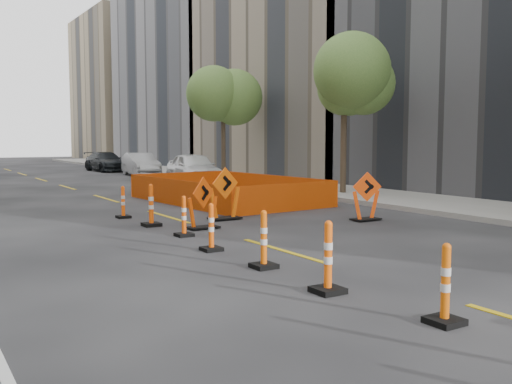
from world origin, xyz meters
TOP-DOWN VIEW (x-y plane):
  - ground_plane at (0.00, 0.00)m, footprint 140.00×140.00m
  - sidewalk_right at (9.00, 12.00)m, footprint 4.00×90.00m
  - bld_right_c at (17.00, 23.80)m, footprint 12.00×16.00m
  - bld_right_d at (17.00, 40.20)m, footprint 12.00×18.00m
  - bld_right_e at (17.00, 58.60)m, footprint 12.00×14.00m
  - tree_r_b at (8.40, 12.00)m, footprint 2.80×2.80m
  - tree_r_c at (8.40, 22.00)m, footprint 2.80×2.80m
  - channelizer_2 at (-0.93, -0.87)m, footprint 0.40×0.40m
  - channelizer_3 at (-1.25, 1.01)m, footprint 0.43×0.43m
  - channelizer_4 at (-1.18, 2.90)m, footprint 0.41×0.41m
  - channelizer_5 at (-1.25, 4.78)m, footprint 0.39×0.39m
  - channelizer_6 at (-0.99, 6.67)m, footprint 0.38×0.38m
  - channelizer_7 at (-1.07, 8.56)m, footprint 0.44×0.44m
  - channelizer_8 at (-1.19, 10.44)m, footprint 0.37×0.37m
  - chevron_sign_left at (-0.12, 7.44)m, footprint 1.02×0.84m
  - chevron_sign_center at (1.15, 8.60)m, footprint 1.08×0.76m
  - chevron_sign_right at (4.42, 6.35)m, footprint 1.06×0.87m
  - safety_fence at (3.44, 12.68)m, footprint 4.70×7.45m
  - parked_car_near at (5.94, 20.62)m, footprint 2.49×4.90m
  - parked_car_mid at (5.92, 28.10)m, footprint 1.95×4.44m
  - parked_car_far at (5.65, 34.29)m, footprint 2.20×4.78m

SIDE VIEW (x-z plane):
  - ground_plane at x=0.00m, z-range 0.00..0.00m
  - sidewalk_right at x=9.00m, z-range 0.00..0.15m
  - safety_fence at x=3.44m, z-range 0.00..0.90m
  - channelizer_8 at x=-1.19m, z-range 0.00..0.93m
  - channelizer_6 at x=-0.99m, z-range 0.00..0.96m
  - channelizer_5 at x=-1.25m, z-range 0.00..0.98m
  - channelizer_2 at x=-0.93m, z-range 0.00..1.02m
  - channelizer_4 at x=-1.18m, z-range 0.00..1.04m
  - channelizer_3 at x=-1.25m, z-range 0.00..1.09m
  - channelizer_7 at x=-1.07m, z-range 0.00..1.12m
  - chevron_sign_left at x=-0.12m, z-range 0.00..1.33m
  - parked_car_far at x=5.65m, z-range 0.00..1.36m
  - chevron_sign_right at x=4.42m, z-range 0.00..1.37m
  - parked_car_mid at x=5.92m, z-range 0.00..1.42m
  - chevron_sign_center at x=1.15m, z-range 0.00..1.49m
  - parked_car_near at x=5.94m, z-range 0.00..1.60m
  - tree_r_b at x=8.40m, z-range 1.55..7.50m
  - tree_r_c at x=8.40m, z-range 1.55..7.50m
  - bld_right_c at x=17.00m, z-range 0.00..14.00m
  - bld_right_e at x=17.00m, z-range 0.00..16.00m
  - bld_right_d at x=17.00m, z-range 0.00..20.00m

